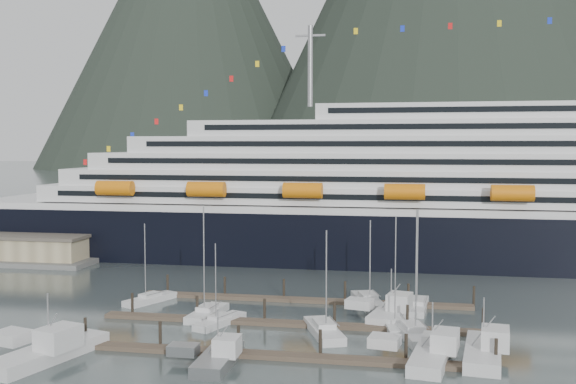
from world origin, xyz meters
name	(u,v)px	position (x,y,z in m)	size (l,w,h in m)	color
ground	(322,334)	(0.00, 0.00, 0.00)	(1600.00, 1600.00, 0.00)	#414C4B
cruise_ship	(518,201)	(30.03, 54.94, 12.04)	(210.00, 30.40, 50.30)	black
dock_near	(264,354)	(-4.93, -9.95, 0.31)	(48.18, 2.28, 3.20)	#4D3F32
dock_mid	(287,323)	(-4.93, 3.05, 0.31)	(48.18, 2.28, 3.20)	#4D3F32
dock_far	(303,300)	(-4.93, 16.05, 0.31)	(48.18, 2.28, 3.20)	#4D3F32
sailboat_a	(207,314)	(-15.97, 5.11, 0.44)	(3.56, 9.36, 15.14)	silver
sailboat_b	(220,322)	(-13.22, 1.71, 0.38)	(5.01, 8.82, 10.79)	silver
sailboat_c	(324,331)	(0.26, -0.32, 0.43)	(6.37, 10.63, 13.19)	silver
sailboat_d	(394,324)	(8.33, 4.55, 0.41)	(3.90, 9.89, 14.32)	silver
sailboat_e	(150,300)	(-26.57, 11.59, 0.39)	(5.63, 8.91, 11.85)	silver
sailboat_f	(368,302)	(4.40, 15.83, 0.43)	(5.73, 10.33, 12.68)	silver
sailboat_g	(417,307)	(11.27, 14.30, 0.42)	(3.30, 10.15, 14.29)	silver
sailboat_h	(413,334)	(10.71, 0.37, 0.45)	(5.32, 10.25, 15.78)	silver
trawler_a	(48,350)	(-27.16, -14.96, 0.97)	(11.25, 14.77, 7.86)	silver
trawler_b	(217,357)	(-9.11, -13.34, 0.84)	(7.48, 9.82, 6.32)	gray
trawler_c	(430,352)	(12.53, -7.55, 0.87)	(9.73, 13.64, 6.76)	silver
trawler_d	(482,350)	(17.86, -6.22, 0.92)	(9.26, 12.47, 7.23)	silver
trawler_e	(390,312)	(7.73, 8.60, 0.92)	(9.10, 11.71, 7.27)	silver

